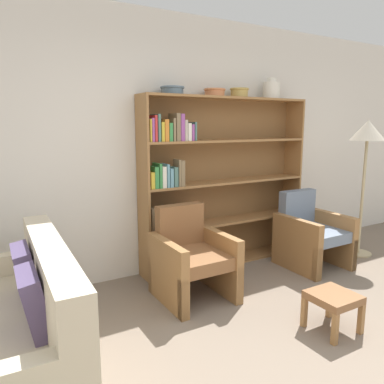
{
  "coord_description": "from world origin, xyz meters",
  "views": [
    {
      "loc": [
        -1.97,
        -1.28,
        1.61
      ],
      "look_at": [
        -0.14,
        1.88,
        0.95
      ],
      "focal_mm": 35.0,
      "sensor_mm": 36.0,
      "label": 1
    }
  ],
  "objects": [
    {
      "name": "wall_back",
      "position": [
        0.0,
        2.38,
        1.38
      ],
      "size": [
        12.0,
        0.06,
        2.75
      ],
      "color": "silver",
      "rests_on": "ground"
    },
    {
      "name": "footstool",
      "position": [
        0.36,
        0.53,
        0.25
      ],
      "size": [
        0.34,
        0.34,
        0.31
      ],
      "color": "olive",
      "rests_on": "ground"
    },
    {
      "name": "bowl_sage",
      "position": [
        0.32,
        2.19,
        1.95
      ],
      "size": [
        0.24,
        0.24,
        0.08
      ],
      "color": "#C67547",
      "rests_on": "bookshelf"
    },
    {
      "name": "floor_lamp",
      "position": [
        2.11,
        1.58,
        1.44
      ],
      "size": [
        0.41,
        0.41,
        1.66
      ],
      "color": "tan",
      "rests_on": "ground"
    },
    {
      "name": "bowl_cream",
      "position": [
        -0.19,
        2.19,
        1.95
      ],
      "size": [
        0.25,
        0.25,
        0.08
      ],
      "color": "slate",
      "rests_on": "bookshelf"
    },
    {
      "name": "bowl_olive",
      "position": [
        0.65,
        2.19,
        1.96
      ],
      "size": [
        0.22,
        0.22,
        0.1
      ],
      "color": "tan",
      "rests_on": "bookshelf"
    },
    {
      "name": "armchair_cushioned",
      "position": [
        1.28,
        1.62,
        0.38
      ],
      "size": [
        0.64,
        0.68,
        0.85
      ],
      "rotation": [
        0.0,
        0.0,
        3.14
      ],
      "color": "olive",
      "rests_on": "ground"
    },
    {
      "name": "armchair_leather",
      "position": [
        -0.3,
        1.62,
        0.38
      ],
      "size": [
        0.64,
        0.68,
        0.85
      ],
      "rotation": [
        0.0,
        0.0,
        3.14
      ],
      "color": "olive",
      "rests_on": "ground"
    },
    {
      "name": "couch",
      "position": [
        -1.89,
        1.13,
        0.31
      ],
      "size": [
        0.89,
        1.69,
        0.87
      ],
      "rotation": [
        0.0,
        0.0,
        1.54
      ],
      "color": "beige",
      "rests_on": "ground"
    },
    {
      "name": "bookshelf",
      "position": [
        0.28,
        2.2,
        0.92
      ],
      "size": [
        2.07,
        0.3,
        1.91
      ],
      "color": "olive",
      "rests_on": "ground"
    },
    {
      "name": "vase_tall",
      "position": [
        1.12,
        2.19,
        2.01
      ],
      "size": [
        0.2,
        0.2,
        0.24
      ],
      "color": "silver",
      "rests_on": "bookshelf"
    }
  ]
}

